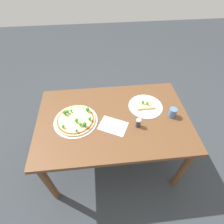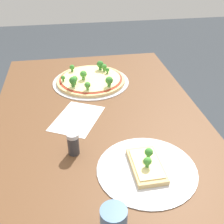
% 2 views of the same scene
% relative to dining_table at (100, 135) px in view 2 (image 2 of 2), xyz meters
% --- Properties ---
extents(dining_table, '(1.32, 0.85, 0.70)m').
position_rel_dining_table_xyz_m(dining_table, '(0.00, 0.00, 0.00)').
color(dining_table, brown).
rests_on(dining_table, ground_plane).
extents(pizza_tray_whole, '(0.38, 0.38, 0.07)m').
position_rel_dining_table_xyz_m(pizza_tray_whole, '(0.32, 0.00, 0.10)').
color(pizza_tray_whole, silver).
rests_on(pizza_tray_whole, dining_table).
extents(pizza_tray_slice, '(0.31, 0.31, 0.06)m').
position_rel_dining_table_xyz_m(pizza_tray_slice, '(-0.31, -0.11, 0.09)').
color(pizza_tray_slice, silver).
rests_on(pizza_tray_slice, dining_table).
extents(drinking_cup, '(0.07, 0.07, 0.09)m').
position_rel_dining_table_xyz_m(drinking_cup, '(-0.51, 0.03, 0.13)').
color(drinking_cup, '#4C7099').
rests_on(drinking_cup, dining_table).
extents(condiment_shaker, '(0.04, 0.04, 0.08)m').
position_rel_dining_table_xyz_m(condiment_shaker, '(-0.20, 0.11, 0.13)').
color(condiment_shaker, '#333338').
rests_on(condiment_shaker, dining_table).
extents(paper_menu, '(0.27, 0.24, 0.00)m').
position_rel_dining_table_xyz_m(paper_menu, '(0.01, 0.09, 0.09)').
color(paper_menu, white).
rests_on(paper_menu, dining_table).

